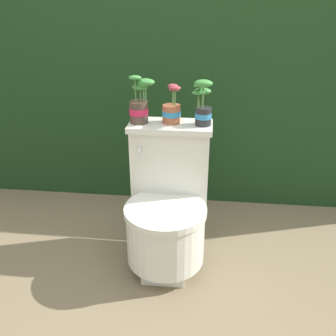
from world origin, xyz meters
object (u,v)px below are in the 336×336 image
Objects in this scene: toilet at (167,206)px; potted_plant_middle at (203,106)px; potted_plant_left at (140,104)px; potted_plant_midleft at (172,111)px.

potted_plant_middle reaches higher than toilet.
potted_plant_midleft is (0.17, 0.01, -0.04)m from potted_plant_left.
toilet is at bearing -43.32° from potted_plant_left.
potted_plant_left is 0.33m from potted_plant_middle.
potted_plant_middle reaches higher than potted_plant_midleft.
potted_plant_midleft is at bearing 88.67° from toilet.
potted_plant_left reaches higher than potted_plant_midleft.
potted_plant_left is 1.22× the size of potted_plant_midleft.
toilet is 3.70× the size of potted_plant_midleft.
potted_plant_left reaches higher than toilet.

